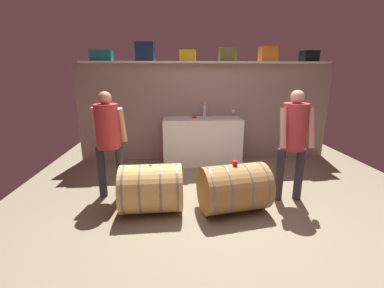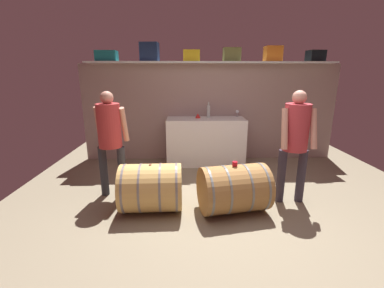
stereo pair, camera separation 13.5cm
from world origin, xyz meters
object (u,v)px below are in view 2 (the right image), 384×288
(toolcase_yellow, at_px, (192,56))
(tasting_cup, at_px, (235,164))
(work_cabinet, at_px, (205,141))
(toolcase_olive, at_px, (232,55))
(toolcase_orange, at_px, (273,54))
(wine_glass, at_px, (237,112))
(wine_bottle_clear, at_px, (208,111))
(wine_barrel_near, at_px, (234,189))
(red_funnel, at_px, (198,116))
(visitor_tasting, at_px, (296,136))
(toolcase_black, at_px, (315,56))
(toolcase_navy, at_px, (150,52))
(toolcase_teal, at_px, (107,56))
(winemaker_pouring, at_px, (110,134))
(wine_barrel_far, at_px, (151,188))

(toolcase_yellow, bearing_deg, tasting_cup, -73.66)
(work_cabinet, bearing_deg, toolcase_olive, 22.67)
(toolcase_orange, height_order, work_cabinet, toolcase_orange)
(toolcase_orange, distance_m, wine_glass, 1.33)
(wine_glass, bearing_deg, wine_bottle_clear, -170.34)
(toolcase_yellow, height_order, wine_barrel_near, toolcase_yellow)
(red_funnel, relative_size, visitor_tasting, 0.07)
(toolcase_black, xyz_separation_m, visitor_tasting, (-1.09, -1.95, -1.18))
(work_cabinet, height_order, tasting_cup, work_cabinet)
(toolcase_black, relative_size, wine_bottle_clear, 0.97)
(visitor_tasting, bearing_deg, toolcase_olive, -71.82)
(toolcase_navy, xyz_separation_m, tasting_cup, (1.34, -2.20, -1.56))
(toolcase_teal, height_order, toolcase_olive, toolcase_olive)
(wine_barrel_near, height_order, tasting_cup, tasting_cup)
(visitor_tasting, bearing_deg, red_funnel, -53.52)
(toolcase_teal, height_order, toolcase_navy, toolcase_navy)
(toolcase_olive, relative_size, toolcase_black, 1.09)
(toolcase_teal, xyz_separation_m, wine_glass, (2.63, -0.00, -1.11))
(toolcase_black, distance_m, winemaker_pouring, 4.26)
(wine_bottle_clear, relative_size, visitor_tasting, 0.20)
(toolcase_teal, relative_size, toolcase_orange, 1.27)
(toolcase_navy, height_order, wine_barrel_near, toolcase_navy)
(toolcase_teal, bearing_deg, visitor_tasting, -33.31)
(toolcase_navy, relative_size, toolcase_olive, 1.05)
(toolcase_navy, distance_m, wine_bottle_clear, 1.64)
(toolcase_olive, bearing_deg, toolcase_navy, 177.77)
(winemaker_pouring, relative_size, visitor_tasting, 0.98)
(toolcase_teal, height_order, toolcase_yellow, toolcase_yellow)
(toolcase_navy, bearing_deg, tasting_cup, -54.35)
(red_funnel, bearing_deg, winemaker_pouring, -132.46)
(toolcase_navy, relative_size, wine_barrel_far, 0.42)
(wine_barrel_far, relative_size, visitor_tasting, 0.52)
(toolcase_orange, relative_size, wine_glass, 2.28)
(toolcase_olive, xyz_separation_m, toolcase_orange, (0.82, 0.00, 0.01))
(wine_bottle_clear, relative_size, wine_barrel_near, 0.32)
(wine_bottle_clear, height_order, visitor_tasting, visitor_tasting)
(wine_barrel_far, bearing_deg, wine_bottle_clear, 63.14)
(wine_barrel_far, height_order, visitor_tasting, visitor_tasting)
(toolcase_olive, xyz_separation_m, wine_glass, (0.16, -0.00, -1.14))
(wine_glass, bearing_deg, wine_barrel_near, -101.59)
(tasting_cup, bearing_deg, winemaker_pouring, 162.85)
(toolcase_olive, distance_m, wine_barrel_far, 3.17)
(red_funnel, relative_size, winemaker_pouring, 0.07)
(work_cabinet, distance_m, wine_barrel_far, 2.13)
(wine_barrel_far, bearing_deg, visitor_tasting, 3.85)
(winemaker_pouring, height_order, visitor_tasting, visitor_tasting)
(toolcase_black, xyz_separation_m, wine_barrel_far, (-3.10, -2.15, -1.84))
(tasting_cup, bearing_deg, toolcase_black, 48.05)
(winemaker_pouring, bearing_deg, work_cabinet, 47.49)
(toolcase_yellow, height_order, toolcase_olive, toolcase_olive)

